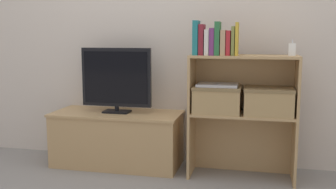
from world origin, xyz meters
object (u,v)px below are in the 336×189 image
(book_plum, at_px, (213,42))
(book_olive, at_px, (233,41))
(book_ivory, at_px, (207,42))
(book_mustard, at_px, (237,39))
(tv, at_px, (116,79))
(book_teal, at_px, (196,38))
(baby_monitor, at_px, (292,49))
(book_forest, at_px, (218,39))
(book_crimson, at_px, (228,43))
(book_tan, at_px, (223,43))
(storage_basket_left, at_px, (217,98))
(storage_basket_right, at_px, (269,100))
(book_maroon, at_px, (202,40))
(laptop, at_px, (218,85))
(tv_stand, at_px, (117,139))

(book_plum, relative_size, book_olive, 0.94)
(book_plum, distance_m, book_olive, 0.15)
(book_ivory, bearing_deg, book_mustard, 0.00)
(tv, xyz_separation_m, book_teal, (0.69, -0.12, 0.34))
(book_plum, distance_m, baby_monitor, 0.58)
(book_teal, relative_size, book_forest, 1.04)
(book_plum, bearing_deg, tv, 171.42)
(book_crimson, bearing_deg, book_mustard, 0.00)
(tv, relative_size, book_ivory, 3.15)
(book_tan, bearing_deg, book_teal, -180.00)
(book_teal, height_order, storage_basket_left, book_teal)
(book_crimson, bearing_deg, storage_basket_left, 150.24)
(book_ivory, relative_size, book_plum, 0.95)
(storage_basket_left, xyz_separation_m, storage_basket_right, (0.39, 0.00, 0.00))
(book_plum, bearing_deg, storage_basket_right, 6.09)
(book_maroon, bearing_deg, baby_monitor, 5.24)
(book_plum, bearing_deg, laptop, 48.91)
(book_olive, xyz_separation_m, laptop, (-0.11, 0.05, -0.34))
(storage_basket_left, bearing_deg, book_ivory, -149.90)
(book_maroon, height_order, storage_basket_left, book_maroon)
(book_mustard, bearing_deg, tv_stand, 172.87)
(book_tan, xyz_separation_m, book_crimson, (0.04, 0.00, -0.00))
(tv, height_order, storage_basket_right, tv)
(book_ivory, bearing_deg, book_tan, 0.00)
(book_plum, xyz_separation_m, book_forest, (0.04, 0.00, 0.02))
(book_teal, relative_size, storage_basket_left, 0.71)
(tv, relative_size, baby_monitor, 5.00)
(book_tan, distance_m, book_olive, 0.07)
(book_teal, bearing_deg, book_tan, 0.00)
(book_crimson, bearing_deg, book_forest, 180.00)
(storage_basket_right, xyz_separation_m, laptop, (-0.39, 0.00, 0.10))
(book_teal, relative_size, book_tan, 1.39)
(baby_monitor, bearing_deg, book_teal, -175.08)
(book_tan, height_order, baby_monitor, book_tan)
(book_ivory, xyz_separation_m, baby_monitor, (0.62, 0.06, -0.05))
(baby_monitor, bearing_deg, book_mustard, -171.37)
(book_teal, distance_m, book_forest, 0.16)
(book_plum, bearing_deg, book_olive, 0.00)
(book_crimson, distance_m, book_olive, 0.04)
(book_maroon, bearing_deg, book_mustard, 0.00)
(book_tan, relative_size, book_crimson, 1.02)
(book_forest, height_order, laptop, book_forest)
(tv, relative_size, book_crimson, 3.29)
(book_crimson, distance_m, laptop, 0.33)
(book_teal, xyz_separation_m, book_tan, (0.20, 0.00, -0.04))
(book_olive, bearing_deg, book_mustard, 0.00)
(book_forest, distance_m, book_olive, 0.12)
(book_mustard, height_order, baby_monitor, book_mustard)
(book_tan, bearing_deg, tv, 172.19)
(book_crimson, relative_size, laptop, 0.59)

